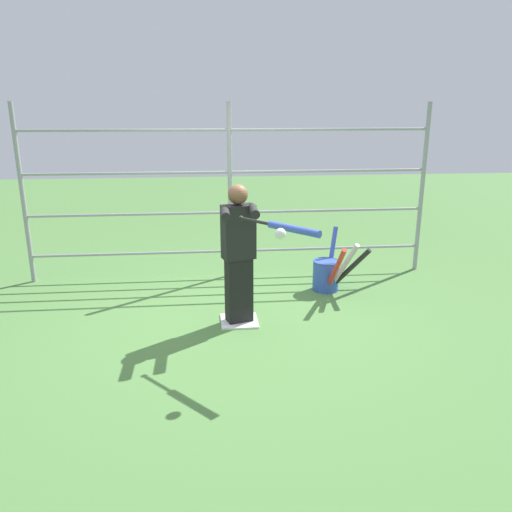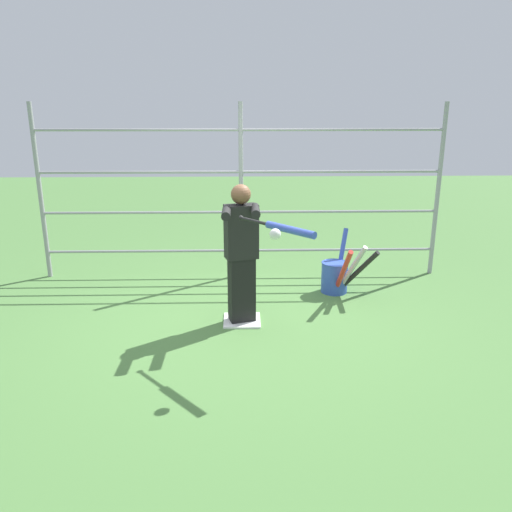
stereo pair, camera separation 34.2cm
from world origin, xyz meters
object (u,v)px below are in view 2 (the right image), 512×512
Objects in this scene: batter at (241,250)px; softball_in_flight at (275,234)px; baseball_bat_swinging at (284,228)px; bat_bucket at (337,275)px.

softball_in_flight is (-0.29, 1.01, 0.43)m from batter.
baseball_bat_swinging is 0.83× the size of bat_bucket.
bat_bucket is (-0.91, -1.88, -1.01)m from softball_in_flight.
softball_in_flight is at bearing 105.75° from batter.
batter is at bearing -65.26° from baseball_bat_swinging.
softball_in_flight is at bearing 66.82° from baseball_bat_swinging.
batter is at bearing 36.04° from bat_bucket.
baseball_bat_swinging reaches higher than bat_bucket.
baseball_bat_swinging is at bearing -113.18° from softball_in_flight.
batter is at bearing -74.25° from softball_in_flight.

